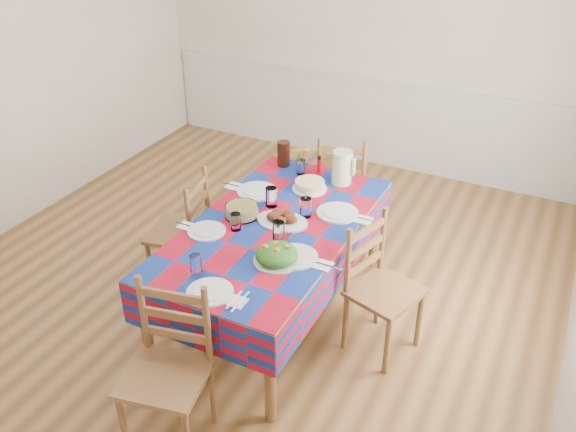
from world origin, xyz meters
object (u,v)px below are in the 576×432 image
at_px(chair_far, 342,186).
at_px(chair_right, 380,289).
at_px(chair_left, 183,232).
at_px(dining_table, 273,235).
at_px(tea_pitcher, 284,154).
at_px(meat_platter, 282,219).
at_px(chair_near, 168,371).
at_px(green_pitcher, 342,167).

bearing_deg(chair_far, chair_right, 106.36).
distance_m(chair_left, chair_right, 1.51).
xyz_separation_m(chair_left, chair_right, (1.51, 0.00, 0.00)).
bearing_deg(chair_far, dining_table, 73.55).
distance_m(tea_pitcher, chair_far, 0.63).
distance_m(meat_platter, chair_left, 0.85).
bearing_deg(tea_pitcher, chair_near, -80.59).
relative_size(chair_near, chair_far, 1.04).
height_order(meat_platter, green_pitcher, green_pitcher).
height_order(green_pitcher, chair_near, green_pitcher).
bearing_deg(chair_far, tea_pitcher, 30.22).
height_order(meat_platter, tea_pitcher, tea_pitcher).
xyz_separation_m(meat_platter, chair_left, (-0.79, -0.05, -0.31)).
relative_size(green_pitcher, chair_far, 0.27).
bearing_deg(chair_near, green_pitcher, 73.41).
distance_m(meat_platter, chair_near, 1.28).
distance_m(meat_platter, green_pitcher, 0.72).
distance_m(tea_pitcher, chair_left, 0.99).
bearing_deg(chair_right, chair_far, 49.89).
distance_m(meat_platter, chair_right, 0.78).
bearing_deg(chair_left, green_pitcher, 115.86).
distance_m(chair_near, chair_far, 2.38).
relative_size(green_pitcher, tea_pitcher, 1.27).
distance_m(green_pitcher, chair_far, 0.62).
relative_size(chair_near, chair_left, 1.04).
height_order(chair_near, chair_left, chair_near).
bearing_deg(green_pitcher, chair_left, -141.25).
relative_size(dining_table, chair_left, 2.04).
height_order(chair_far, chair_left, chair_far).
bearing_deg(chair_near, chair_left, 110.64).
bearing_deg(dining_table, chair_far, 89.43).
bearing_deg(tea_pitcher, chair_right, -36.45).
relative_size(green_pitcher, chair_right, 0.27).
relative_size(tea_pitcher, chair_left, 0.21).
xyz_separation_m(tea_pitcher, chair_far, (0.35, 0.37, -0.38)).
xyz_separation_m(meat_platter, tea_pitcher, (-0.38, 0.77, 0.07)).
bearing_deg(chair_near, chair_far, 78.27).
height_order(dining_table, meat_platter, meat_platter).
bearing_deg(chair_near, chair_right, 46.33).
distance_m(dining_table, chair_right, 0.78).
bearing_deg(chair_left, meat_platter, 80.43).
bearing_deg(chair_far, chair_left, 41.17).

